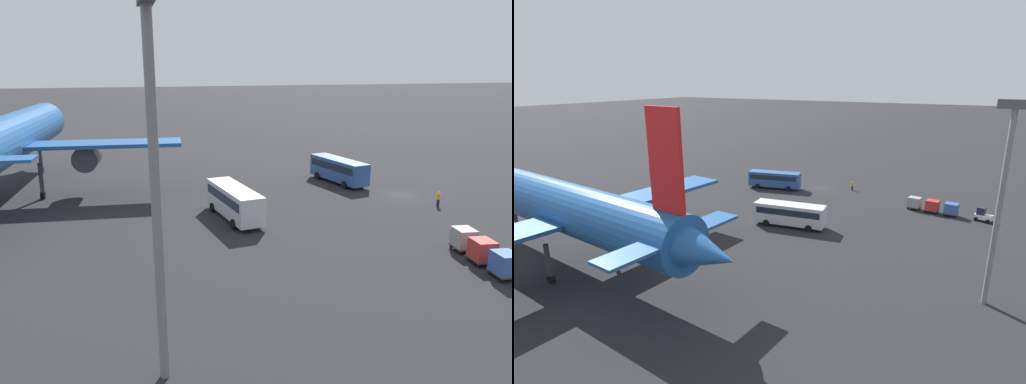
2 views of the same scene
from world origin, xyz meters
TOP-DOWN VIEW (x-y plane):
  - ground_plane at (0.00, 0.00)m, footprint 600.00×600.00m
  - airplane at (11.12, 46.21)m, footprint 48.08×40.90m
  - shuttle_bus_near at (7.96, 4.83)m, footprint 10.44×4.69m
  - shuttle_bus_far at (-4.17, 22.10)m, footprint 10.65×4.18m
  - worker_person at (-5.86, -1.34)m, footprint 0.38×0.38m
  - cargo_cart_blue at (-24.28, 5.56)m, footprint 2.20×1.92m
  - cargo_cart_red at (-21.43, 5.32)m, footprint 2.20×1.92m
  - cargo_cart_grey at (-18.58, 4.92)m, footprint 2.20×1.92m
  - light_pole at (-30.04, 31.61)m, footprint 2.80×0.70m

SIDE VIEW (x-z plane):
  - ground_plane at x=0.00m, z-range 0.00..0.00m
  - worker_person at x=-5.86m, z-range 0.00..1.74m
  - cargo_cart_blue at x=-24.28m, z-range 0.16..2.22m
  - cargo_cart_red at x=-21.43m, z-range 0.16..2.22m
  - cargo_cart_grey at x=-18.58m, z-range 0.16..2.22m
  - shuttle_bus_near at x=7.96m, z-range 0.32..3.62m
  - shuttle_bus_far at x=-4.17m, z-range 0.32..3.69m
  - airplane at x=11.12m, z-range -2.32..16.47m
  - light_pole at x=-30.04m, z-range 2.04..21.28m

